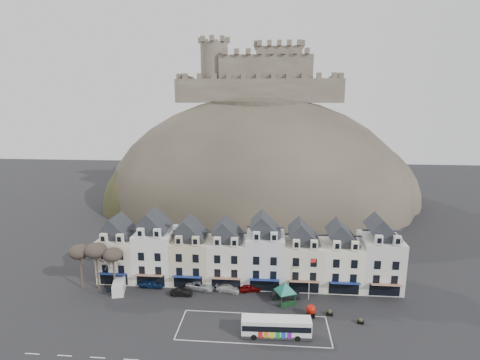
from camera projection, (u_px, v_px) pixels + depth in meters
The scene contains 21 objects.
ground at pixel (239, 332), 54.19m from camera, with size 300.00×300.00×0.00m, color black.
coach_bay_markings at pixel (253, 328), 55.24m from camera, with size 22.00×7.50×0.01m, color silver.
townhouse_terrace at pixel (248, 254), 68.61m from camera, with size 54.40×9.35×11.80m.
castle_hill at pixel (261, 203), 121.22m from camera, with size 100.00×76.00×68.00m.
castle at pixel (261, 76), 119.61m from camera, with size 50.20×22.20×22.00m.
tree_left_far at pixel (79, 252), 65.34m from camera, with size 3.61×3.61×8.24m.
tree_left_mid at pixel (96, 251), 65.02m from camera, with size 3.78×3.78×8.64m.
tree_left_near at pixel (113, 255), 64.92m from camera, with size 3.43×3.43×7.84m.
bus at pixel (276, 326), 53.05m from camera, with size 9.93×2.65×2.78m.
bus_shelter at pixel (285, 287), 61.26m from camera, with size 5.32×5.32×3.71m.
red_buoy at pixel (311, 310), 58.03m from camera, with size 1.56×1.56×1.93m.
flagpole at pixel (310, 276), 62.14m from camera, with size 1.06×0.35×7.55m.
white_van at pixel (119, 287), 65.33m from camera, with size 3.00×4.69×1.98m.
planter_west at pixel (330, 313), 58.35m from camera, with size 1.05×0.68×0.97m.
planter_east at pixel (361, 321), 56.19m from camera, with size 0.94×0.62×0.88m.
car_navy at pixel (152, 283), 67.10m from camera, with size 1.78×4.43×1.51m, color #0E2046.
car_black at pixel (181, 292), 64.20m from camera, with size 1.30×3.73×1.23m, color black.
car_silver at pixel (200, 285), 66.38m from camera, with size 2.37×5.05×1.43m, color #B0B2B8.
car_white at pixel (228, 288), 65.51m from camera, with size 1.73×4.25×1.23m, color #BEBEBE.
car_maroon at pixel (250, 288), 65.67m from camera, with size 1.56×3.88×1.32m, color #510405.
car_charcoal at pixel (286, 294), 63.29m from camera, with size 1.67×4.80×1.58m, color black.
Camera 1 is at (4.17, -48.11, 33.04)m, focal length 28.00 mm.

